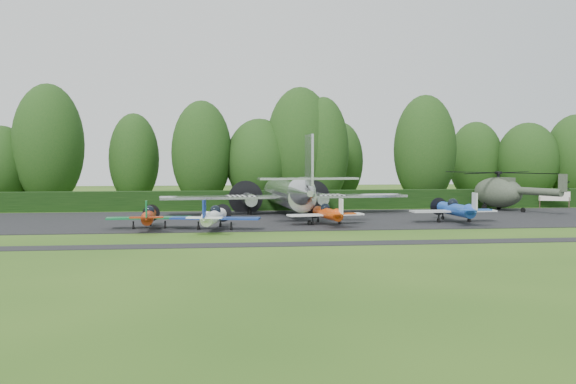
{
  "coord_description": "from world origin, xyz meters",
  "views": [
    {
      "loc": [
        -6.86,
        -45.76,
        5.49
      ],
      "look_at": [
        -0.47,
        8.83,
        2.5
      ],
      "focal_mm": 40.0,
      "sensor_mm": 36.0,
      "label": 1
    }
  ],
  "objects": [
    {
      "name": "ground",
      "position": [
        0.0,
        0.0,
        0.0
      ],
      "size": [
        160.0,
        160.0,
        0.0
      ],
      "primitive_type": "plane",
      "color": "#274B15",
      "rests_on": "ground"
    },
    {
      "name": "tree_2",
      "position": [
        -30.63,
        29.89,
        4.53
      ],
      "size": [
        7.04,
        7.04,
        9.08
      ],
      "color": "black",
      "rests_on": "ground"
    },
    {
      "name": "tree_1",
      "position": [
        -1.53,
        28.28,
        4.96
      ],
      "size": [
        7.75,
        7.75,
        9.95
      ],
      "color": "black",
      "rests_on": "ground"
    },
    {
      "name": "tree_8",
      "position": [
        -25.33,
        29.43,
        6.89
      ],
      "size": [
        7.89,
        7.89,
        13.8
      ],
      "color": "black",
      "rests_on": "ground"
    },
    {
      "name": "tree_6",
      "position": [
        -16.07,
        31.1,
        5.31
      ],
      "size": [
        5.83,
        5.83,
        10.65
      ],
      "color": "black",
      "rests_on": "ground"
    },
    {
      "name": "taxiway_verge",
      "position": [
        0.0,
        -6.0,
        0.0
      ],
      "size": [
        70.0,
        2.0,
        0.0
      ],
      "primitive_type": "cube",
      "color": "black",
      "rests_on": "ground"
    },
    {
      "name": "tree_11",
      "position": [
        5.73,
        27.04,
        6.19
      ],
      "size": [
        5.87,
        5.87,
        12.41
      ],
      "color": "black",
      "rests_on": "ground"
    },
    {
      "name": "helicopter",
      "position": [
        22.35,
        17.17,
        2.16
      ],
      "size": [
        12.46,
        14.58,
        4.01
      ],
      "rotation": [
        0.0,
        0.0,
        -0.37
      ],
      "color": "#363F30",
      "rests_on": "ground"
    },
    {
      "name": "tree_9",
      "position": [
        9.38,
        34.95,
        4.96
      ],
      "size": [
        5.71,
        5.71,
        9.96
      ],
      "color": "black",
      "rests_on": "ground"
    },
    {
      "name": "transport_plane",
      "position": [
        0.1,
        13.49,
        2.11
      ],
      "size": [
        23.66,
        18.15,
        7.58
      ],
      "rotation": [
        0.0,
        0.0,
        -0.08
      ],
      "color": "silver",
      "rests_on": "ground"
    },
    {
      "name": "sign_board",
      "position": [
        29.66,
        19.27,
        1.21
      ],
      "size": [
        3.19,
        0.12,
        1.8
      ],
      "rotation": [
        0.0,
        0.0,
        0.29
      ],
      "color": "#3F3326",
      "rests_on": "ground"
    },
    {
      "name": "light_plane_red",
      "position": [
        -11.7,
        3.4,
        1.02
      ],
      "size": [
        6.38,
        6.71,
        2.45
      ],
      "rotation": [
        0.0,
        0.0,
        -0.04
      ],
      "color": "maroon",
      "rests_on": "ground"
    },
    {
      "name": "tree_3",
      "position": [
        38.47,
        30.16,
        5.43
      ],
      "size": [
        7.47,
        7.47,
        10.88
      ],
      "color": "black",
      "rests_on": "ground"
    },
    {
      "name": "tree_4",
      "position": [
        -8.14,
        28.0,
        5.96
      ],
      "size": [
        6.85,
        6.85,
        11.94
      ],
      "color": "black",
      "rests_on": "ground"
    },
    {
      "name": "tree_0",
      "position": [
        3.17,
        27.91,
        6.79
      ],
      "size": [
        7.84,
        7.84,
        13.6
      ],
      "color": "black",
      "rests_on": "ground"
    },
    {
      "name": "light_plane_blue",
      "position": [
        13.15,
        5.32,
        1.16
      ],
      "size": [
        7.25,
        7.62,
        2.78
      ],
      "rotation": [
        0.0,
        0.0,
        -0.04
      ],
      "color": "#1C46A8",
      "rests_on": "ground"
    },
    {
      "name": "tree_10",
      "position": [
        17.77,
        26.89,
        6.37
      ],
      "size": [
        7.25,
        7.25,
        12.76
      ],
      "color": "black",
      "rests_on": "ground"
    },
    {
      "name": "apron",
      "position": [
        0.0,
        10.0,
        0.0
      ],
      "size": [
        70.0,
        18.0,
        0.01
      ],
      "primitive_type": "cube",
      "color": "black",
      "rests_on": "ground"
    },
    {
      "name": "tree_5",
      "position": [
        26.91,
        33.85,
        5.03
      ],
      "size": [
        6.9,
        6.9,
        10.08
      ],
      "color": "black",
      "rests_on": "ground"
    },
    {
      "name": "light_plane_white",
      "position": [
        -6.82,
        2.03,
        1.07
      ],
      "size": [
        6.71,
        7.06,
        2.58
      ],
      "rotation": [
        0.0,
        0.0,
        0.21
      ],
      "color": "white",
      "rests_on": "ground"
    },
    {
      "name": "light_plane_orange",
      "position": [
        2.23,
        4.7,
        1.0
      ],
      "size": [
        6.26,
        6.58,
        2.41
      ],
      "rotation": [
        0.0,
        0.0,
        -0.16
      ],
      "color": "#CD3E0C",
      "rests_on": "ground"
    },
    {
      "name": "tree_12",
      "position": [
        32.35,
        30.62,
        4.91
      ],
      "size": [
        7.71,
        7.71,
        9.83
      ],
      "color": "black",
      "rests_on": "ground"
    },
    {
      "name": "hedgerow",
      "position": [
        0.0,
        21.0,
        0.0
      ],
      "size": [
        90.0,
        1.6,
        2.0
      ],
      "primitive_type": "cube",
      "color": "black",
      "rests_on": "ground"
    }
  ]
}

